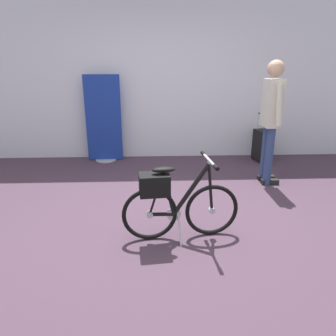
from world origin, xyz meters
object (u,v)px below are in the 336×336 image
at_px(floor_banner_stand, 104,124).
at_px(rolling_suitcase, 262,145).
at_px(visitor_near_wall, 271,115).
at_px(folding_bike_foreground, 174,201).

bearing_deg(floor_banner_stand, rolling_suitcase, -3.27).
bearing_deg(visitor_near_wall, folding_bike_foreground, -133.95).
relative_size(folding_bike_foreground, visitor_near_wall, 0.68).
height_order(folding_bike_foreground, rolling_suitcase, rolling_suitcase).
xyz_separation_m(floor_banner_stand, rolling_suitcase, (2.71, -0.15, -0.36)).
height_order(floor_banner_stand, rolling_suitcase, floor_banner_stand).
bearing_deg(rolling_suitcase, folding_bike_foreground, -123.98).
height_order(folding_bike_foreground, visitor_near_wall, visitor_near_wall).
xyz_separation_m(folding_bike_foreground, visitor_near_wall, (1.41, 1.46, 0.58)).
distance_m(floor_banner_stand, visitor_near_wall, 2.73).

